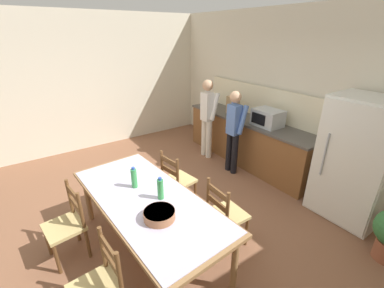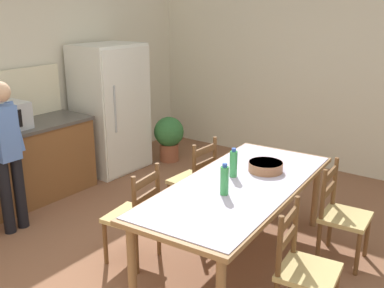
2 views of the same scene
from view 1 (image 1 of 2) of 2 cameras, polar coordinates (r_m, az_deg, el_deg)
ground_plane at (r=3.92m, az=-5.41°, el=-15.79°), size 8.32×8.32×0.00m
wall_back at (r=4.99m, az=21.93°, el=10.04°), size 6.52×0.12×2.90m
wall_left at (r=6.19m, az=-21.43°, el=12.49°), size 0.12×5.20×2.90m
kitchen_counter at (r=5.32m, az=12.14°, el=0.80°), size 2.98×0.66×0.92m
counter_splashback at (r=5.31m, az=15.20°, el=9.06°), size 2.94×0.03×0.60m
refrigerator at (r=4.15m, az=32.77°, el=-3.17°), size 0.89×0.73×1.75m
microwave at (r=4.83m, az=16.47°, el=5.62°), size 0.50×0.39×0.30m
paper_bag at (r=5.40m, az=9.05°, el=8.50°), size 0.24×0.16×0.36m
dining_table at (r=3.06m, az=-9.97°, el=-12.70°), size 2.31×1.13×0.76m
bottle_near_centre at (r=3.16m, az=-12.75°, el=-7.38°), size 0.07×0.07×0.27m
bottle_off_centre at (r=2.91m, az=-7.04°, el=-9.86°), size 0.07×0.07×0.27m
serving_bowl at (r=2.68m, az=-7.26°, el=-15.21°), size 0.32×0.32×0.09m
chair_side_far_right at (r=3.26m, az=7.37°, el=-15.25°), size 0.43×0.41×0.91m
chair_side_near_left at (r=3.42m, az=-26.01°, el=-15.84°), size 0.47×0.45×0.91m
chair_side_near_right at (r=2.68m, az=-19.89°, el=-27.81°), size 0.45×0.43×0.91m
chair_side_far_left at (r=3.89m, az=-3.36°, el=-8.04°), size 0.47×0.46×0.91m
person_at_sink at (r=5.29m, az=3.44°, el=6.43°), size 0.41×0.28×1.63m
person_at_counter at (r=4.71m, az=9.27°, el=3.42°), size 0.39×0.27×1.56m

